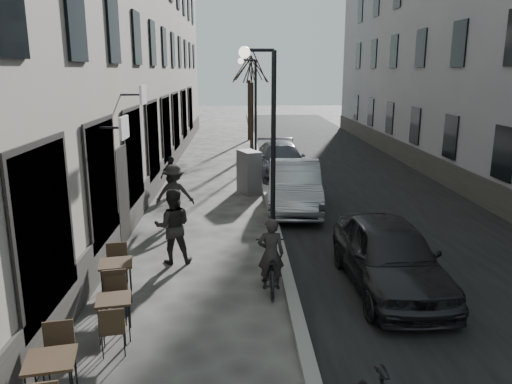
{
  "coord_description": "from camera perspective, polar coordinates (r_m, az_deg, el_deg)",
  "views": [
    {
      "loc": [
        -0.88,
        -6.19,
        4.55
      ],
      "look_at": [
        -0.47,
        5.0,
        1.8
      ],
      "focal_mm": 35.0,
      "sensor_mm": 36.0,
      "label": 1
    }
  ],
  "objects": [
    {
      "name": "kerb",
      "position": [
        22.66,
        0.65,
        2.36
      ],
      "size": [
        0.25,
        60.0,
        0.12
      ],
      "primitive_type": "cube",
      "color": "slate",
      "rests_on": "ground"
    },
    {
      "name": "car_near",
      "position": [
        10.96,
        15.01,
        -7.01
      ],
      "size": [
        1.86,
        4.42,
        1.49
      ],
      "primitive_type": "imported",
      "rotation": [
        0.0,
        0.0,
        0.02
      ],
      "color": "black",
      "rests_on": "ground"
    },
    {
      "name": "pedestrian_mid",
      "position": [
        15.26,
        -9.28,
        -0.23
      ],
      "size": [
        1.19,
        0.71,
        1.8
      ],
      "primitive_type": "imported",
      "rotation": [
        0.0,
        0.0,
        3.11
      ],
      "color": "black",
      "rests_on": "ground"
    },
    {
      "name": "bistro_set_b",
      "position": [
        9.24,
        -15.86,
        -13.18
      ],
      "size": [
        0.69,
        1.49,
        0.85
      ],
      "rotation": [
        0.0,
        0.0,
        0.19
      ],
      "color": "black",
      "rests_on": "ground"
    },
    {
      "name": "road",
      "position": [
        23.14,
        9.72,
        2.25
      ],
      "size": [
        7.3,
        60.0,
        0.0
      ],
      "primitive_type": "cube",
      "color": "black",
      "rests_on": "ground"
    },
    {
      "name": "streetlamp_far",
      "position": [
        24.24,
        -0.46,
        10.5
      ],
      "size": [
        0.9,
        0.28,
        5.09
      ],
      "color": "black",
      "rests_on": "ground"
    },
    {
      "name": "utility_cabinet",
      "position": [
        18.8,
        -0.8,
        2.3
      ],
      "size": [
        0.96,
        1.22,
        1.61
      ],
      "primitive_type": "cube",
      "rotation": [
        0.0,
        0.0,
        0.39
      ],
      "color": "#606062",
      "rests_on": "ground"
    },
    {
      "name": "pedestrian_near",
      "position": [
        12.11,
        -9.49,
        -3.87
      ],
      "size": [
        0.95,
        0.77,
        1.83
      ],
      "primitive_type": "imported",
      "rotation": [
        0.0,
        0.0,
        3.23
      ],
      "color": "black",
      "rests_on": "ground"
    },
    {
      "name": "tree_far",
      "position": [
        33.19,
        -0.81,
        13.98
      ],
      "size": [
        2.4,
        2.4,
        5.7
      ],
      "color": "black",
      "rests_on": "ground"
    },
    {
      "name": "streetlamp_near",
      "position": [
        12.28,
        1.2,
        7.3
      ],
      "size": [
        0.9,
        0.28,
        5.09
      ],
      "color": "black",
      "rests_on": "ground"
    },
    {
      "name": "bistro_set_a",
      "position": [
        7.71,
        -22.26,
        -19.17
      ],
      "size": [
        0.76,
        1.64,
        0.94
      ],
      "rotation": [
        0.0,
        0.0,
        0.2
      ],
      "color": "black",
      "rests_on": "ground"
    },
    {
      "name": "car_far",
      "position": [
        21.88,
        2.84,
        3.67
      ],
      "size": [
        2.17,
        4.98,
        1.42
      ],
      "primitive_type": "imported",
      "rotation": [
        0.0,
        0.0,
        0.04
      ],
      "color": "#393C44",
      "rests_on": "ground"
    },
    {
      "name": "tree_near",
      "position": [
        27.2,
        -0.5,
        14.03
      ],
      "size": [
        2.4,
        2.4,
        5.7
      ],
      "color": "black",
      "rests_on": "ground"
    },
    {
      "name": "cyclist_rider",
      "position": [
        10.6,
        1.71,
        -7.06
      ],
      "size": [
        0.58,
        0.39,
        1.55
      ],
      "primitive_type": "imported",
      "rotation": [
        0.0,
        0.0,
        3.11
      ],
      "color": "black",
      "rests_on": "ground"
    },
    {
      "name": "bicycle",
      "position": [
        10.71,
        1.7,
        -8.57
      ],
      "size": [
        0.68,
        1.82,
        0.95
      ],
      "primitive_type": "imported",
      "rotation": [
        0.0,
        0.0,
        3.11
      ],
      "color": "black",
      "rests_on": "ground"
    },
    {
      "name": "pedestrian_far",
      "position": [
        18.51,
        -9.7,
        1.75
      ],
      "size": [
        0.89,
        0.87,
        1.5
      ],
      "primitive_type": "imported",
      "rotation": [
        0.0,
        0.0,
        0.75
      ],
      "color": "black",
      "rests_on": "ground"
    },
    {
      "name": "bistro_set_c",
      "position": [
        10.6,
        -15.65,
        -9.3
      ],
      "size": [
        0.76,
        1.64,
        0.94
      ],
      "rotation": [
        0.0,
        0.0,
        0.2
      ],
      "color": "black",
      "rests_on": "ground"
    },
    {
      "name": "car_mid",
      "position": [
        16.66,
        4.41,
        0.7
      ],
      "size": [
        2.06,
        4.9,
        1.58
      ],
      "primitive_type": "imported",
      "rotation": [
        0.0,
        0.0,
        -0.08
      ],
      "color": "gray",
      "rests_on": "ground"
    }
  ]
}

